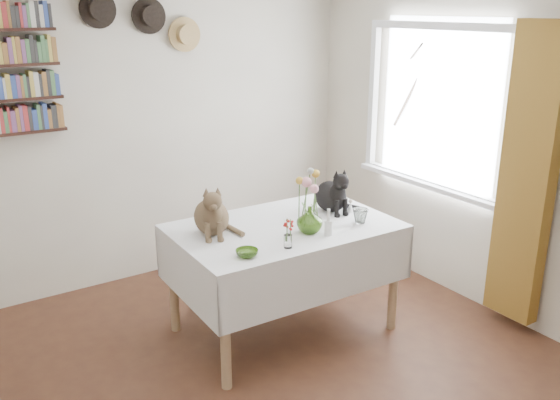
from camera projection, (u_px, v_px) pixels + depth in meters
room at (290, 209)px, 3.15m from camera, size 4.08×4.58×2.58m
window at (435, 121)px, 4.77m from camera, size 0.12×1.52×1.32m
curtain at (527, 178)px, 4.08m from camera, size 0.12×0.38×2.10m
dining_table at (284, 252)px, 4.20m from camera, size 1.55×1.02×0.82m
tabby_cat at (211, 208)px, 3.93m from camera, size 0.34×0.38×0.37m
black_cat at (331, 188)px, 4.38m from camera, size 0.25×0.31×0.35m
flower_vase at (310, 220)px, 3.98m from camera, size 0.23×0.23×0.18m
green_bowl at (247, 253)px, 3.62m from camera, size 0.16×0.16×0.04m
drinking_glass at (360, 216)px, 4.17m from camera, size 0.14×0.14×0.10m
candlestick at (328, 227)px, 3.94m from camera, size 0.05×0.05×0.19m
berry_jar at (288, 234)px, 3.73m from camera, size 0.05×0.05×0.21m
porcelain_figurine at (350, 206)px, 4.39m from camera, size 0.05×0.05×0.10m
flower_bouquet at (309, 183)px, 3.91m from camera, size 0.17×0.12×0.39m
wall_hats at (146, 20)px, 4.65m from camera, size 0.98×0.09×0.48m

